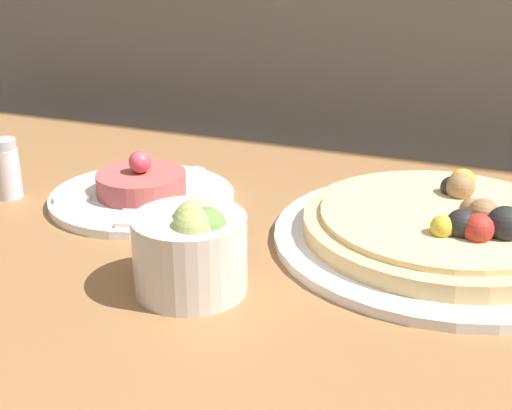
% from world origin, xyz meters
% --- Properties ---
extents(dining_table, '(1.18, 0.66, 0.74)m').
position_xyz_m(dining_table, '(0.00, 0.33, 0.62)').
color(dining_table, olive).
rests_on(dining_table, ground_plane).
extents(pizza_plate, '(0.35, 0.35, 0.06)m').
position_xyz_m(pizza_plate, '(0.24, 0.40, 0.76)').
color(pizza_plate, white).
rests_on(pizza_plate, dining_table).
extents(tartare_plate, '(0.22, 0.22, 0.06)m').
position_xyz_m(tartare_plate, '(-0.11, 0.39, 0.75)').
color(tartare_plate, white).
rests_on(tartare_plate, dining_table).
extents(small_bowl, '(0.10, 0.10, 0.09)m').
position_xyz_m(small_bowl, '(0.04, 0.22, 0.78)').
color(small_bowl, silver).
rests_on(small_bowl, dining_table).
extents(salt_shaker, '(0.03, 0.03, 0.07)m').
position_xyz_m(salt_shaker, '(-0.26, 0.35, 0.77)').
color(salt_shaker, silver).
rests_on(salt_shaker, dining_table).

